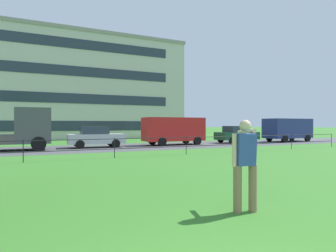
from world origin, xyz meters
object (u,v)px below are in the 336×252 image
Objects in this scene: car_dark_green_center at (237,134)px; apartment_building_background at (43,88)px; flatbed_truck_far_left at (8,132)px; car_silver_right at (96,137)px; person_thrower at (245,162)px; panel_van_far_right at (288,129)px; panel_van_left at (174,129)px.

apartment_building_background reaches higher than car_dark_green_center.
flatbed_truck_far_left is 1.81× the size of car_silver_right.
car_silver_right is 1.00× the size of car_dark_green_center.
flatbed_truck_far_left is 18.98m from apartment_building_background.
apartment_building_background reaches higher than flatbed_truck_far_left.
person_thrower is 21.30m from car_dark_green_center.
person_thrower is 17.35m from flatbed_truck_far_left.
car_dark_green_center is at bearing 51.93° from person_thrower.
panel_van_far_right is 0.15× the size of apartment_building_background.
person_thrower reaches higher than car_dark_green_center.
apartment_building_background is (-9.47, 17.87, 5.02)m from panel_van_left.
panel_van_left is at bearing 1.24° from flatbed_truck_far_left.
panel_van_left is 20.84m from apartment_building_background.
flatbed_truck_far_left reaches higher than person_thrower.
person_thrower is at bearing -85.50° from apartment_building_background.
flatbed_truck_far_left reaches higher than panel_van_left.
person_thrower is 0.05× the size of apartment_building_background.
flatbed_truck_far_left reaches higher than panel_van_far_right.
flatbed_truck_far_left is 18.33m from car_dark_green_center.
car_dark_green_center is at bearing 0.68° from flatbed_truck_far_left.
panel_van_left is (6.74, 16.81, 0.32)m from person_thrower.
apartment_building_background reaches higher than car_silver_right.
flatbed_truck_far_left is 24.23m from panel_van_far_right.
apartment_building_background is at bearing 82.28° from flatbed_truck_far_left.
car_silver_right is at bearing 88.61° from person_thrower.
car_dark_green_center is (6.39, -0.04, -0.49)m from panel_van_left.
panel_van_left reaches higher than car_silver_right.
car_silver_right is at bearing -80.07° from apartment_building_background.
car_dark_green_center is at bearing -48.46° from apartment_building_background.
car_dark_green_center is (18.32, 0.22, -0.44)m from flatbed_truck_far_left.
car_silver_right is 6.36m from panel_van_left.
panel_van_left is at bearing 179.64° from car_dark_green_center.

